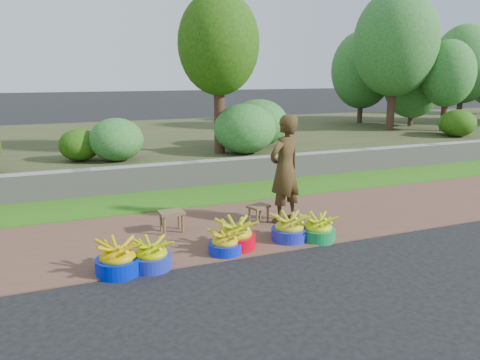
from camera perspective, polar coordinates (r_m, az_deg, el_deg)
name	(u,v)px	position (r m, az deg, el deg)	size (l,w,h in m)	color
ground_plane	(277,253)	(6.48, 4.48, -8.87)	(120.00, 120.00, 0.00)	black
dirt_shoulder	(242,225)	(7.54, 0.21, -5.56)	(80.00, 2.50, 0.02)	brown
grass_verge	(203,195)	(9.34, -4.48, -1.88)	(80.00, 1.50, 0.04)	#2F6F15
retaining_wall	(191,175)	(10.08, -5.99, 0.67)	(80.00, 0.35, 0.55)	gray
earth_bank	(146,144)	(14.78, -11.37, 4.30)	(80.00, 10.00, 0.50)	#3B4022
vegetation	(283,67)	(14.47, 5.23, 13.51)	(36.09, 8.40, 4.56)	#3E251B
basin_a	(118,259)	(5.97, -14.65, -9.32)	(0.55, 0.55, 0.41)	#001AC4
basin_b	(151,256)	(6.03, -10.75, -9.05)	(0.50, 0.50, 0.37)	#1928AA
basin_c	(225,243)	(6.37, -1.81, -7.74)	(0.46, 0.46, 0.34)	#0C1EC9
basin_d	(236,236)	(6.55, -0.51, -6.82)	(0.56, 0.56, 0.42)	red
basin_e	(289,229)	(6.89, 6.05, -5.97)	(0.53, 0.53, 0.40)	#1B26BB
basin_f	(318,229)	(6.97, 9.50, -5.93)	(0.51, 0.51, 0.38)	#147D3D
stool_left	(172,215)	(7.22, -8.34, -4.30)	(0.38, 0.30, 0.33)	brown
stool_right	(259,209)	(7.60, 2.28, -3.53)	(0.40, 0.35, 0.29)	brown
vendor_woman	(285,169)	(7.53, 5.49, 1.33)	(0.64, 0.42, 1.75)	black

